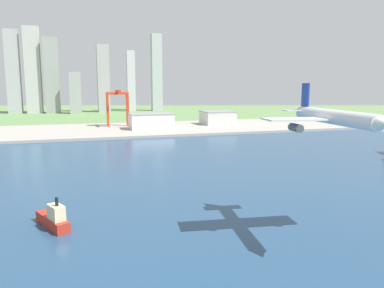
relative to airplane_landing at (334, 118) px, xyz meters
The scene contains 9 objects.
ground_plane 139.98m from the airplane_landing, 103.70° to the left, with size 2400.00×2400.00×0.00m, color #63894F.
water_bay 86.62m from the airplane_landing, 114.26° to the left, with size 840.00×360.00×0.15m, color navy.
industrial_pier 324.45m from the airplane_landing, 95.67° to the left, with size 840.00×140.00×2.50m, color #A39E95.
airplane_landing is the anchor object (origin of this frame).
tugboat_small 97.37m from the airplane_landing, 156.00° to the left, with size 12.14×19.77×11.45m.
port_crane_red 348.44m from the airplane_landing, 94.27° to the left, with size 25.67×35.70×42.63m.
warehouse_main 310.11m from the airplane_landing, 88.92° to the left, with size 47.36×29.50×17.03m.
warehouse_annex 348.99m from the airplane_landing, 74.09° to the left, with size 38.49×34.12×16.48m.
distant_skyline 662.80m from the airplane_landing, 96.20° to the left, with size 293.27×57.95×158.91m.
Camera 1 is at (-42.34, 77.52, 47.54)m, focal length 34.32 mm.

